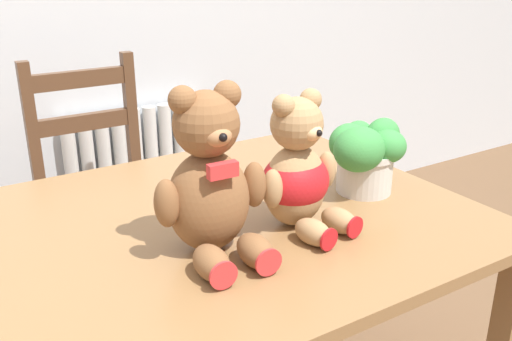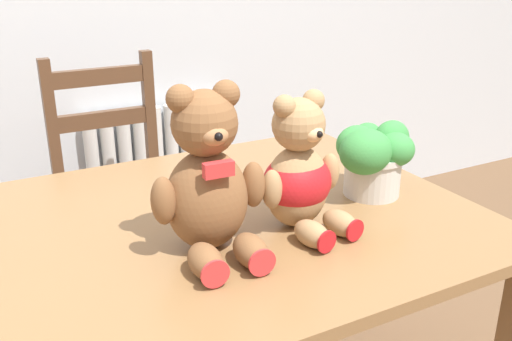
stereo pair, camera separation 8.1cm
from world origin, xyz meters
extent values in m
cylinder|color=silver|center=(-0.09, 1.72, 0.34)|extent=(0.06, 0.06, 0.68)
cylinder|color=silver|center=(-0.01, 1.72, 0.34)|extent=(0.06, 0.06, 0.68)
cylinder|color=silver|center=(0.06, 1.72, 0.34)|extent=(0.06, 0.06, 0.68)
cylinder|color=silver|center=(0.13, 1.72, 0.34)|extent=(0.06, 0.06, 0.68)
cylinder|color=silver|center=(0.20, 1.72, 0.34)|extent=(0.06, 0.06, 0.68)
cylinder|color=silver|center=(0.28, 1.72, 0.34)|extent=(0.06, 0.06, 0.68)
cylinder|color=silver|center=(0.35, 1.72, 0.34)|extent=(0.06, 0.06, 0.68)
cylinder|color=silver|center=(0.42, 1.72, 0.34)|extent=(0.06, 0.06, 0.68)
cylinder|color=silver|center=(0.50, 1.72, 0.34)|extent=(0.06, 0.06, 0.68)
cube|color=silver|center=(0.20, 1.72, 0.02)|extent=(0.66, 0.10, 0.04)
cube|color=olive|center=(0.00, 0.50, 0.70)|extent=(1.17, 0.99, 0.03)
cube|color=olive|center=(0.54, 0.94, 0.34)|extent=(0.06, 0.06, 0.69)
cube|color=brown|center=(-0.09, 1.24, 0.43)|extent=(0.40, 0.40, 0.03)
cube|color=brown|center=(0.09, 1.06, 0.21)|extent=(0.04, 0.04, 0.42)
cube|color=brown|center=(-0.28, 1.06, 0.21)|extent=(0.04, 0.04, 0.42)
cube|color=brown|center=(0.09, 1.41, 0.49)|extent=(0.04, 0.04, 0.98)
cube|color=brown|center=(-0.28, 1.41, 0.49)|extent=(0.04, 0.04, 0.98)
cube|color=brown|center=(-0.09, 1.41, 0.90)|extent=(0.32, 0.03, 0.06)
cube|color=brown|center=(-0.09, 1.41, 0.74)|extent=(0.32, 0.03, 0.06)
ellipsoid|color=brown|center=(-0.12, 0.38, 0.83)|extent=(0.19, 0.16, 0.22)
sphere|color=brown|center=(-0.12, 0.38, 1.00)|extent=(0.14, 0.14, 0.14)
sphere|color=brown|center=(-0.07, 0.37, 1.06)|extent=(0.06, 0.06, 0.06)
sphere|color=brown|center=(-0.17, 0.38, 1.06)|extent=(0.06, 0.06, 0.06)
ellipsoid|color=#B2794C|center=(-0.12, 0.32, 0.99)|extent=(0.06, 0.06, 0.04)
sphere|color=black|center=(-0.12, 0.30, 0.99)|extent=(0.02, 0.02, 0.02)
ellipsoid|color=brown|center=(-0.02, 0.35, 0.85)|extent=(0.05, 0.05, 0.10)
ellipsoid|color=brown|center=(-0.22, 0.36, 0.85)|extent=(0.05, 0.05, 0.10)
ellipsoid|color=brown|center=(-0.07, 0.26, 0.75)|extent=(0.07, 0.11, 0.07)
cylinder|color=red|center=(-0.08, 0.20, 0.75)|extent=(0.06, 0.01, 0.06)
ellipsoid|color=brown|center=(-0.17, 0.26, 0.75)|extent=(0.07, 0.11, 0.07)
cylinder|color=red|center=(-0.18, 0.21, 0.75)|extent=(0.06, 0.01, 0.06)
cube|color=red|center=(-0.12, 0.30, 0.92)|extent=(0.06, 0.02, 0.03)
ellipsoid|color=tan|center=(0.11, 0.38, 0.82)|extent=(0.18, 0.16, 0.20)
sphere|color=tan|center=(0.11, 0.38, 0.96)|extent=(0.12, 0.12, 0.12)
sphere|color=tan|center=(0.15, 0.38, 1.01)|extent=(0.05, 0.05, 0.05)
sphere|color=tan|center=(0.07, 0.37, 1.01)|extent=(0.05, 0.05, 0.05)
ellipsoid|color=#E5B279|center=(0.12, 0.33, 0.96)|extent=(0.06, 0.05, 0.04)
sphere|color=black|center=(0.12, 0.31, 0.96)|extent=(0.02, 0.02, 0.02)
ellipsoid|color=tan|center=(0.20, 0.37, 0.84)|extent=(0.05, 0.05, 0.09)
ellipsoid|color=tan|center=(0.02, 0.34, 0.84)|extent=(0.05, 0.05, 0.09)
ellipsoid|color=tan|center=(0.17, 0.28, 0.75)|extent=(0.07, 0.11, 0.06)
cylinder|color=red|center=(0.18, 0.24, 0.75)|extent=(0.05, 0.01, 0.05)
ellipsoid|color=tan|center=(0.08, 0.27, 0.75)|extent=(0.07, 0.11, 0.06)
cylinder|color=red|center=(0.09, 0.22, 0.75)|extent=(0.05, 0.01, 0.05)
ellipsoid|color=red|center=(0.11, 0.38, 0.82)|extent=(0.19, 0.17, 0.14)
cylinder|color=beige|center=(0.38, 0.44, 0.77)|extent=(0.15, 0.15, 0.12)
cylinder|color=beige|center=(0.38, 0.44, 0.82)|extent=(0.16, 0.16, 0.02)
ellipsoid|color=#3D8E42|center=(0.43, 0.43, 0.87)|extent=(0.10, 0.08, 0.10)
ellipsoid|color=#3D8E42|center=(0.40, 0.49, 0.86)|extent=(0.08, 0.07, 0.07)
ellipsoid|color=#3D8E42|center=(0.35, 0.47, 0.85)|extent=(0.11, 0.09, 0.10)
ellipsoid|color=#3D8E42|center=(0.33, 0.40, 0.86)|extent=(0.14, 0.12, 0.12)
ellipsoid|color=#3D8E42|center=(0.41, 0.39, 0.85)|extent=(0.10, 0.10, 0.09)
camera|label=1|loc=(-0.62, -0.62, 1.33)|focal=40.00mm
camera|label=2|loc=(-0.55, -0.66, 1.33)|focal=40.00mm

